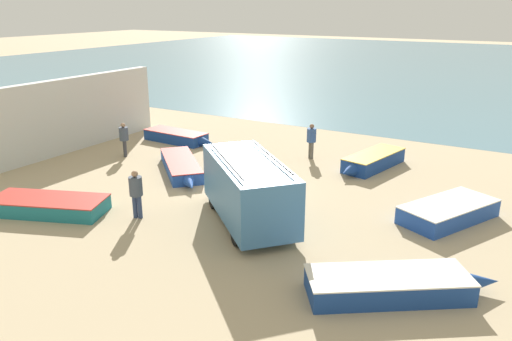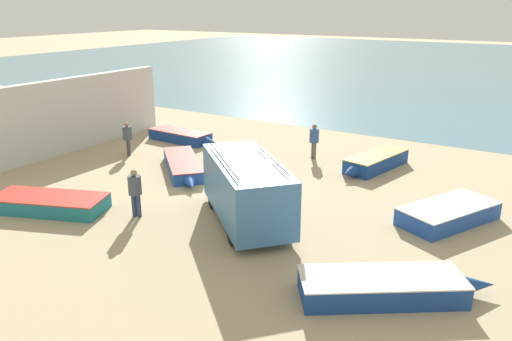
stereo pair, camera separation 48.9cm
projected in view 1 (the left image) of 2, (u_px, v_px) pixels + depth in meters
ground_plane at (239, 195)px, 19.99m from camera, size 200.00×200.00×0.00m
sea_water at (458, 65)px, 62.62m from camera, size 120.00×80.00×0.01m
harbor_wall at (66, 116)px, 25.48m from camera, size 0.50×11.97×3.74m
parked_van at (248, 189)px, 17.23m from camera, size 5.21×4.97×2.38m
fishing_rowboat_0 at (45, 205)px, 18.28m from camera, size 5.11×3.04×0.57m
fishing_rowboat_1 at (451, 211)px, 17.72m from camera, size 3.14×4.48×0.64m
fishing_rowboat_2 at (372, 161)px, 23.22m from camera, size 2.08×4.54×0.68m
fishing_rowboat_3 at (394, 285)px, 13.05m from camera, size 4.81×3.73×0.62m
fishing_rowboat_4 at (178, 137)px, 27.67m from camera, size 4.46×1.50×0.60m
fishing_rowboat_5 at (181, 166)px, 22.68m from camera, size 4.47×4.28×0.55m
fisherman_0 at (311, 138)px, 24.49m from camera, size 0.46×0.46×1.75m
fisherman_1 at (136, 190)px, 17.57m from camera, size 0.47×0.47×1.78m
fisherman_2 at (124, 136)px, 24.83m from camera, size 0.45×0.45×1.72m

